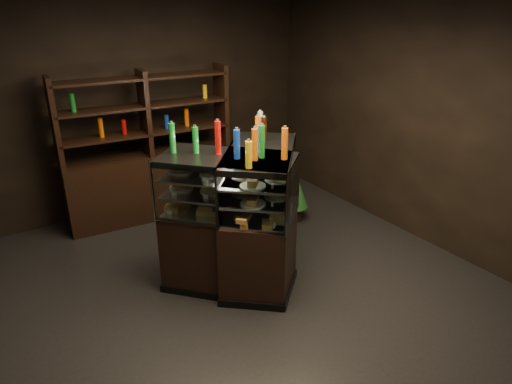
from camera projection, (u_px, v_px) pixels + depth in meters
ground at (234, 283)px, 4.88m from camera, size 5.00×5.00×0.00m
room_shell at (230, 103)px, 4.12m from camera, size 5.02×5.02×3.01m
display_case at (245, 239)px, 4.78m from camera, size 1.74×1.44×1.44m
food_display at (244, 184)px, 4.53m from camera, size 1.32×1.02×0.44m
bottles_top at (244, 139)px, 4.35m from camera, size 1.15×0.88×0.30m
potted_conifer at (294, 187)px, 6.12m from camera, size 0.39×0.39×0.83m
back_shelving at (151, 174)px, 6.18m from camera, size 2.25×0.56×2.00m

